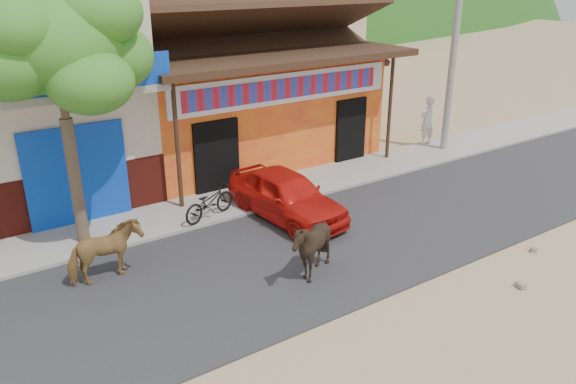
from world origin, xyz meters
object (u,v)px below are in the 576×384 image
Objects in this scene: tree at (66,118)px; utility_pole at (456,34)px; scooter at (209,202)px; red_car at (286,195)px; cow_tan at (105,252)px; pedestrian at (427,121)px; cow_dark at (311,247)px.

utility_pole is (12.80, 0.20, 1.00)m from tree.
scooter is at bearing -9.16° from tree.
tree is 5.63m from red_car.
utility_pole is 10.36m from scooter.
red_car is (4.90, 0.52, -0.00)m from cow_tan.
pedestrian is (9.50, 1.40, 0.46)m from scooter.
red_car is at bearing 16.03° from pedestrian.
pedestrian is at bearing 4.09° from tree.
pedestrian is at bearing -100.00° from scooter.
tree is 0.75× the size of utility_pole.
scooter is 0.93× the size of pedestrian.
tree is 3.15m from cow_tan.
tree is 3.61× the size of scooter.
utility_pole is 13.47m from cow_tan.
cow_dark is (3.60, -4.30, -2.38)m from tree.
red_car is 2.02m from scooter.
cow_dark is 3.10m from red_car.
tree reaches higher than cow_dark.
cow_dark is at bearing 169.17° from scooter.
cow_dark is (3.64, -2.31, 0.05)m from cow_tan.
cow_dark reaches higher than red_car.
utility_pole is at bearing -86.21° from cow_tan.
pedestrian is at bearing 105.95° from utility_pole.
cow_tan is at bearing -108.66° from cow_dark.
pedestrian is (-0.20, 0.70, -3.11)m from utility_pole.
cow_tan is 0.92× the size of scooter.
cow_tan is 1.09× the size of cow_dark.
utility_pole reaches higher than red_car.
utility_pole is at bearing 0.90° from tree.
red_car is (4.86, -1.47, -2.44)m from tree.
red_car is 8.10m from pedestrian.
tree reaches higher than red_car.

